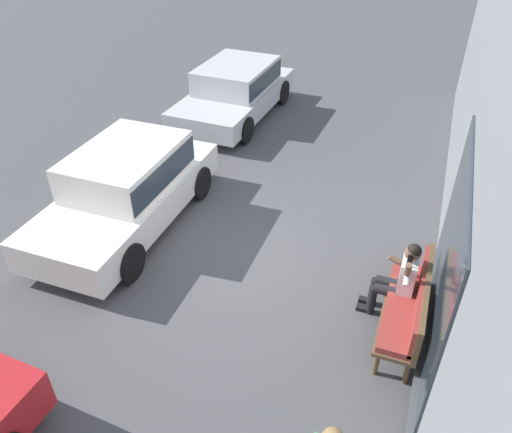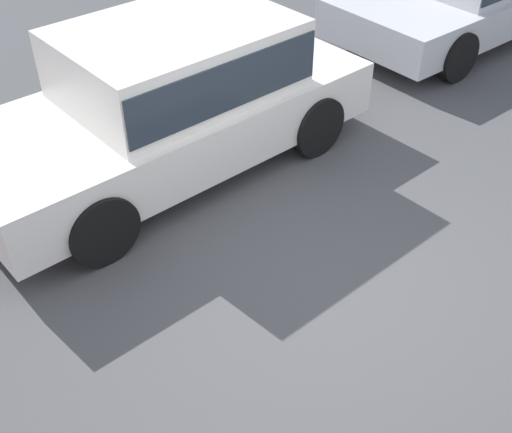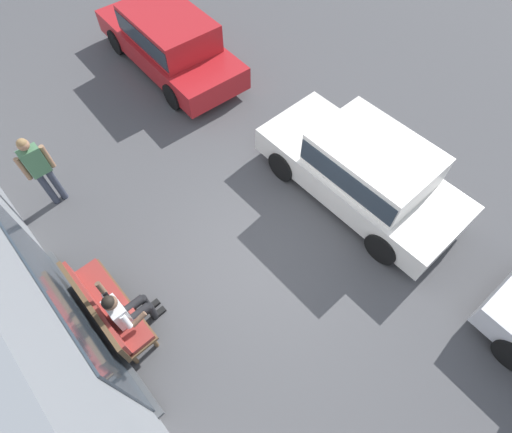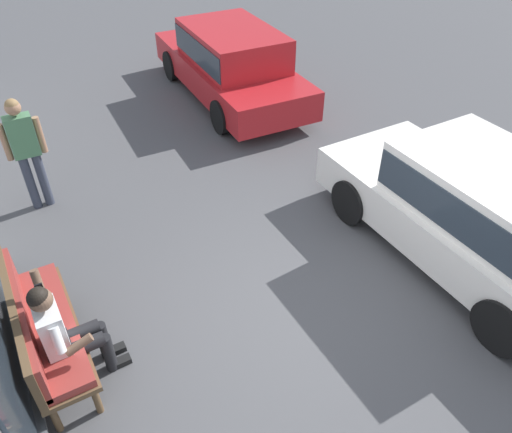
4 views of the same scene
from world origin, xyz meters
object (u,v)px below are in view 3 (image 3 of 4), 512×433
Objects in this scene: pedestrian_standing at (38,167)px; parked_car_mid at (365,168)px; person_on_phone at (125,310)px; bench at (105,308)px; parked_car_far at (169,39)px.

parked_car_mid is at bearing -130.54° from pedestrian_standing.
person_on_phone is 0.77× the size of pedestrian_standing.
bench is 5.23m from parked_car_mid.
parked_car_far is at bearing -65.31° from pedestrian_standing.
bench is 1.07× the size of pedestrian_standing.
person_on_phone is at bearing 82.03° from parked_car_mid.
parked_car_far is (4.89, -4.74, 0.22)m from bench.
person_on_phone is 6.90m from parked_car_far.
parked_car_mid is at bearing -97.97° from person_on_phone.
parked_car_far is (5.22, -4.52, 0.09)m from person_on_phone.
person_on_phone is 0.29× the size of parked_car_far.
pedestrian_standing reaches higher than person_on_phone.
pedestrian_standing is at bearing 49.46° from parked_car_mid.
person_on_phone is (-0.33, -0.22, 0.13)m from bench.
bench is at bearing 78.81° from parked_car_mid.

